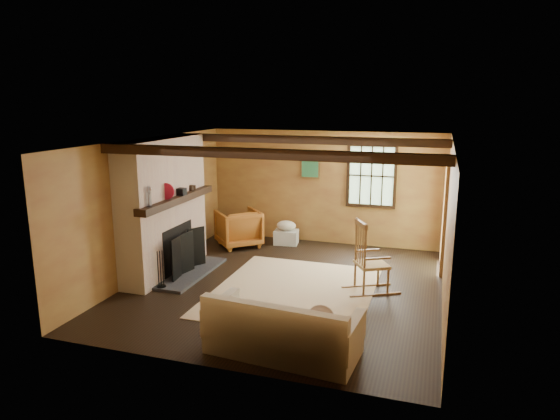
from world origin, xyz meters
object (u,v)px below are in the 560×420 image
at_px(fireplace, 165,212).
at_px(armchair, 239,228).
at_px(laundry_basket, 286,237).
at_px(rocking_chair, 369,262).
at_px(sofa, 282,334).

bearing_deg(fireplace, armchair, 72.62).
xyz_separation_m(laundry_basket, armchair, (-0.92, -0.44, 0.24)).
relative_size(rocking_chair, armchair, 1.39).
xyz_separation_m(fireplace, rocking_chair, (3.58, 0.17, -0.60)).
bearing_deg(armchair, fireplace, 30.44).
distance_m(fireplace, armchair, 2.11).
relative_size(rocking_chair, laundry_basket, 2.37).
bearing_deg(rocking_chair, sofa, 134.00).
distance_m(rocking_chair, armchair, 3.45).
relative_size(laundry_basket, armchair, 0.59).
distance_m(fireplace, laundry_basket, 2.95).
distance_m(fireplace, rocking_chair, 3.63).
height_order(rocking_chair, armchair, rocking_chair).
height_order(sofa, laundry_basket, sofa).
bearing_deg(fireplace, laundry_basket, 57.14).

